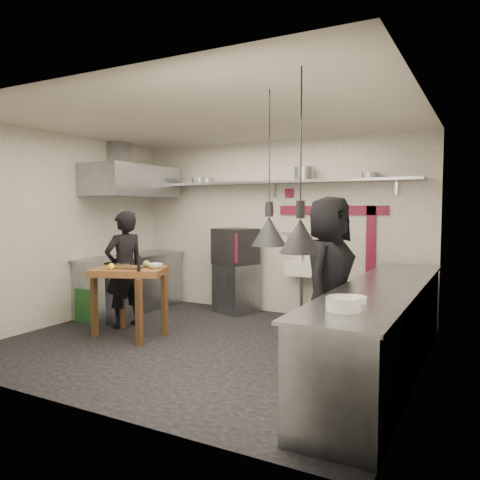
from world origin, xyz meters
The scene contains 47 objects.
floor centered at (0.00, 0.00, 0.00)m, with size 5.00×5.00×0.00m, color black.
ceiling centered at (0.00, 0.00, 2.80)m, with size 5.00×5.00×0.00m, color beige.
wall_back centered at (0.00, 2.10, 1.40)m, with size 5.00×0.04×2.80m, color silver.
wall_front centered at (0.00, -2.10, 1.40)m, with size 5.00×0.04×2.80m, color silver.
wall_left centered at (-2.50, 0.00, 1.40)m, with size 0.04×4.20×2.80m, color silver.
wall_right centered at (2.50, 0.00, 1.40)m, with size 0.04×4.20×2.80m, color silver.
red_band_horiz centered at (0.95, 2.08, 1.68)m, with size 1.70×0.02×0.14m, color maroon.
red_band_vert centered at (1.55, 2.08, 1.20)m, with size 0.14×0.02×1.10m, color maroon.
red_tile_a centered at (0.25, 2.08, 1.95)m, with size 0.14×0.02×0.14m, color maroon.
red_tile_b centered at (-0.10, 2.08, 1.68)m, with size 0.14×0.02×0.14m, color maroon.
back_shelf centered at (0.00, 1.92, 2.12)m, with size 4.60×0.34×0.04m, color gray.
shelf_bracket_left centered at (-1.90, 2.07, 2.02)m, with size 0.04×0.06×0.24m, color gray.
shelf_bracket_mid centered at (0.00, 2.07, 2.02)m, with size 0.04×0.06×0.24m, color gray.
shelf_bracket_right centered at (1.90, 2.07, 2.02)m, with size 0.04×0.06×0.24m, color gray.
pan_far_left centered at (-1.34, 1.92, 2.19)m, with size 0.28×0.28×0.09m, color gray.
pan_mid_left centered at (-1.19, 1.92, 2.18)m, with size 0.26×0.26×0.07m, color gray.
stock_pot centered at (0.56, 1.92, 2.24)m, with size 0.30×0.30×0.20m, color gray.
pan_right centered at (1.56, 1.92, 2.18)m, with size 0.26×0.26×0.08m, color gray.
oven_stand centered at (-0.56, 1.80, 0.40)m, with size 0.60×0.55×0.80m, color gray.
combi_oven centered at (-0.56, 1.77, 1.09)m, with size 0.60×0.56×0.58m, color black.
oven_door centered at (-0.56, 1.50, 1.09)m, with size 0.49×0.03×0.46m, color maroon.
oven_glass centered at (-0.53, 1.51, 1.09)m, with size 0.34×0.01×0.34m, color black.
hand_sink centered at (0.55, 1.92, 0.78)m, with size 0.46×0.34×0.22m, color silver.
sink_tap centered at (0.55, 1.92, 0.96)m, with size 0.03×0.03×0.14m, color gray.
sink_drain centered at (0.55, 1.88, 0.34)m, with size 0.06×0.06×0.66m, color gray.
utensil_rail centered at (0.55, 2.06, 1.32)m, with size 0.02×0.02×0.90m, color gray.
counter_right centered at (2.15, 0.00, 0.45)m, with size 0.70×3.80×0.90m, color gray.
counter_right_top centered at (2.15, 0.00, 0.92)m, with size 0.76×3.90×0.03m, color gray.
plate_stack centered at (2.12, -1.40, 0.99)m, with size 0.26×0.26×0.11m, color silver.
small_bowl_right centered at (2.10, -1.03, 0.96)m, with size 0.22×0.22×0.05m, color silver.
counter_left centered at (-2.15, 1.05, 0.45)m, with size 0.70×1.90×0.90m, color gray.
counter_left_top centered at (-2.15, 1.05, 0.92)m, with size 0.76×2.00×0.03m, color gray.
extractor_hood centered at (-2.10, 1.05, 2.15)m, with size 0.78×1.60×0.50m, color gray.
hood_duct centered at (-2.35, 1.05, 2.55)m, with size 0.28×0.28×0.50m, color gray.
green_bin centered at (-2.21, 0.25, 0.25)m, with size 0.37×0.37×0.50m, color #1E5523.
prep_table centered at (-1.12, -0.15, 0.46)m, with size 0.92×0.64×0.92m, color brown, non-canonical shape.
cutting_board centered at (-1.07, -0.20, 0.93)m, with size 0.33×0.24×0.03m, color #50341C.
pepper_mill centered at (-0.79, -0.34, 1.02)m, with size 0.05×0.05×0.20m, color black.
lemon_a centered at (-1.26, -0.33, 0.96)m, with size 0.07×0.07×0.07m, color yellow.
lemon_b centered at (-1.22, -0.38, 0.96)m, with size 0.08×0.08×0.08m, color yellow.
veg_ball centered at (-0.95, 0.00, 0.97)m, with size 0.09×0.09×0.09m, color olive.
steel_tray centered at (-1.37, 0.01, 0.94)m, with size 0.17×0.11×0.03m, color gray.
bowl centered at (-0.79, -0.01, 0.95)m, with size 0.20×0.20×0.06m, color silver.
heat_lamp_near centered at (1.28, -0.92, 2.08)m, with size 0.33×0.33×1.44m, color black, non-canonical shape.
heat_lamp_far centered at (1.79, -1.45, 2.08)m, with size 0.33×0.33×1.44m, color black, non-canonical shape.
chef_left centered at (-1.52, 0.21, 0.84)m, with size 0.61×0.40×1.68m, color black.
chef_right centered at (1.49, 0.23, 0.92)m, with size 0.90×0.59×1.85m, color black.
Camera 1 is at (3.09, -4.89, 1.72)m, focal length 35.00 mm.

